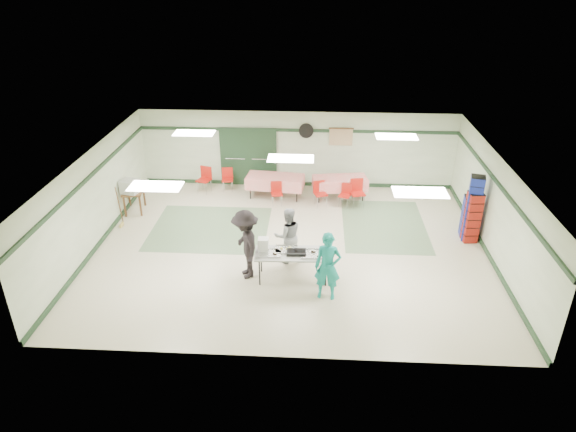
# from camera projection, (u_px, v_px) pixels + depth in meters

# --- Properties ---
(floor) EXTENTS (11.00, 11.00, 0.00)m
(floor) POSITION_uv_depth(u_px,v_px,m) (290.00, 247.00, 14.60)
(floor) COLOR #C1B89B
(floor) RESTS_ON ground
(ceiling) EXTENTS (11.00, 11.00, 0.00)m
(ceiling) POSITION_uv_depth(u_px,v_px,m) (291.00, 158.00, 13.38)
(ceiling) COLOR white
(ceiling) RESTS_ON wall_back
(wall_back) EXTENTS (11.00, 0.00, 11.00)m
(wall_back) POSITION_uv_depth(u_px,v_px,m) (297.00, 149.00, 18.00)
(wall_back) COLOR silver
(wall_back) RESTS_ON floor
(wall_front) EXTENTS (11.00, 0.00, 11.00)m
(wall_front) POSITION_uv_depth(u_px,v_px,m) (278.00, 304.00, 9.98)
(wall_front) COLOR silver
(wall_front) RESTS_ON floor
(wall_left) EXTENTS (0.00, 9.00, 9.00)m
(wall_left) POSITION_uv_depth(u_px,v_px,m) (94.00, 200.00, 14.27)
(wall_left) COLOR silver
(wall_left) RESTS_ON floor
(wall_right) EXTENTS (0.00, 9.00, 9.00)m
(wall_right) POSITION_uv_depth(u_px,v_px,m) (496.00, 209.00, 13.71)
(wall_right) COLOR silver
(wall_right) RESTS_ON floor
(trim_back) EXTENTS (11.00, 0.06, 0.10)m
(trim_back) POSITION_uv_depth(u_px,v_px,m) (297.00, 130.00, 17.66)
(trim_back) COLOR #1E3721
(trim_back) RESTS_ON wall_back
(baseboard_back) EXTENTS (11.00, 0.06, 0.12)m
(baseboard_back) POSITION_uv_depth(u_px,v_px,m) (297.00, 184.00, 18.55)
(baseboard_back) COLOR #1E3721
(baseboard_back) RESTS_ON floor
(trim_left) EXTENTS (0.06, 9.00, 0.10)m
(trim_left) POSITION_uv_depth(u_px,v_px,m) (90.00, 176.00, 13.95)
(trim_left) COLOR #1E3721
(trim_left) RESTS_ON wall_back
(baseboard_left) EXTENTS (0.06, 9.00, 0.12)m
(baseboard_left) POSITION_uv_depth(u_px,v_px,m) (102.00, 240.00, 14.85)
(baseboard_left) COLOR #1E3721
(baseboard_left) RESTS_ON floor
(trim_right) EXTENTS (0.06, 9.00, 0.10)m
(trim_right) POSITION_uv_depth(u_px,v_px,m) (499.00, 185.00, 13.39)
(trim_right) COLOR #1E3721
(trim_right) RESTS_ON wall_back
(baseboard_right) EXTENTS (0.06, 9.00, 0.12)m
(baseboard_right) POSITION_uv_depth(u_px,v_px,m) (486.00, 251.00, 14.29)
(baseboard_right) COLOR #1E3721
(baseboard_right) RESTS_ON floor
(green_patch_a) EXTENTS (3.50, 3.00, 0.01)m
(green_patch_a) POSITION_uv_depth(u_px,v_px,m) (210.00, 228.00, 15.61)
(green_patch_a) COLOR gray
(green_patch_a) RESTS_ON floor
(green_patch_b) EXTENTS (2.50, 3.50, 0.01)m
(green_patch_b) POSITION_uv_depth(u_px,v_px,m) (384.00, 225.00, 15.79)
(green_patch_b) COLOR gray
(green_patch_b) RESTS_ON floor
(double_door_left) EXTENTS (0.90, 0.06, 2.10)m
(double_door_left) POSITION_uv_depth(u_px,v_px,m) (235.00, 157.00, 18.19)
(double_door_left) COLOR gray
(double_door_left) RESTS_ON floor
(double_door_right) EXTENTS (0.90, 0.06, 2.10)m
(double_door_right) POSITION_uv_depth(u_px,v_px,m) (262.00, 157.00, 18.14)
(double_door_right) COLOR gray
(double_door_right) RESTS_ON floor
(door_frame) EXTENTS (2.00, 0.03, 2.15)m
(door_frame) POSITION_uv_depth(u_px,v_px,m) (248.00, 157.00, 18.15)
(door_frame) COLOR #1E3721
(door_frame) RESTS_ON floor
(wall_fan) EXTENTS (0.50, 0.10, 0.50)m
(wall_fan) POSITION_uv_depth(u_px,v_px,m) (306.00, 131.00, 17.61)
(wall_fan) COLOR black
(wall_fan) RESTS_ON wall_back
(scroll_banner) EXTENTS (0.80, 0.02, 0.60)m
(scroll_banner) POSITION_uv_depth(u_px,v_px,m) (341.00, 137.00, 17.64)
(scroll_banner) COLOR tan
(scroll_banner) RESTS_ON wall_back
(serving_table) EXTENTS (1.94, 0.84, 0.76)m
(serving_table) POSITION_uv_depth(u_px,v_px,m) (293.00, 254.00, 12.85)
(serving_table) COLOR #ACACA7
(serving_table) RESTS_ON floor
(sheet_tray_right) EXTENTS (0.65, 0.50, 0.02)m
(sheet_tray_right) POSITION_uv_depth(u_px,v_px,m) (313.00, 254.00, 12.76)
(sheet_tray_right) COLOR silver
(sheet_tray_right) RESTS_ON serving_table
(sheet_tray_mid) EXTENTS (0.57, 0.44, 0.02)m
(sheet_tray_mid) POSITION_uv_depth(u_px,v_px,m) (286.00, 250.00, 12.95)
(sheet_tray_mid) COLOR silver
(sheet_tray_mid) RESTS_ON serving_table
(sheet_tray_left) EXTENTS (0.57, 0.44, 0.02)m
(sheet_tray_left) POSITION_uv_depth(u_px,v_px,m) (270.00, 253.00, 12.79)
(sheet_tray_left) COLOR silver
(sheet_tray_left) RESTS_ON serving_table
(baking_pan) EXTENTS (0.49, 0.32, 0.08)m
(baking_pan) POSITION_uv_depth(u_px,v_px,m) (296.00, 252.00, 12.78)
(baking_pan) COLOR black
(baking_pan) RESTS_ON serving_table
(foam_box_stack) EXTENTS (0.27, 0.25, 0.36)m
(foam_box_stack) POSITION_uv_depth(u_px,v_px,m) (263.00, 245.00, 12.85)
(foam_box_stack) COLOR white
(foam_box_stack) RESTS_ON serving_table
(volunteer_teal) EXTENTS (0.67, 0.47, 1.72)m
(volunteer_teal) POSITION_uv_depth(u_px,v_px,m) (328.00, 267.00, 12.08)
(volunteer_teal) COLOR #138882
(volunteer_teal) RESTS_ON floor
(volunteer_grey) EXTENTS (0.91, 0.80, 1.57)m
(volunteer_grey) POSITION_uv_depth(u_px,v_px,m) (288.00, 235.00, 13.59)
(volunteer_grey) COLOR #949599
(volunteer_grey) RESTS_ON floor
(volunteer_dark) EXTENTS (1.06, 1.36, 1.84)m
(volunteer_dark) POSITION_uv_depth(u_px,v_px,m) (246.00, 244.00, 12.89)
(volunteer_dark) COLOR black
(volunteer_dark) RESTS_ON floor
(dining_table_a) EXTENTS (1.89, 1.04, 0.77)m
(dining_table_a) POSITION_uv_depth(u_px,v_px,m) (340.00, 183.00, 17.32)
(dining_table_a) COLOR red
(dining_table_a) RESTS_ON floor
(dining_table_b) EXTENTS (2.00, 1.06, 0.77)m
(dining_table_b) POSITION_uv_depth(u_px,v_px,m) (275.00, 181.00, 17.43)
(dining_table_b) COLOR red
(dining_table_b) RESTS_ON floor
(chair_a) EXTENTS (0.47, 0.47, 0.77)m
(chair_a) POSITION_uv_depth(u_px,v_px,m) (346.00, 193.00, 16.84)
(chair_a) COLOR #AC220D
(chair_a) RESTS_ON floor
(chair_b) EXTENTS (0.50, 0.50, 0.84)m
(chair_b) POSITION_uv_depth(u_px,v_px,m) (320.00, 191.00, 16.87)
(chair_b) COLOR #AC220D
(chair_b) RESTS_ON floor
(chair_c) EXTENTS (0.52, 0.52, 0.93)m
(chair_c) POSITION_uv_depth(u_px,v_px,m) (357.00, 190.00, 16.79)
(chair_c) COLOR #AC220D
(chair_c) RESTS_ON floor
(chair_d) EXTENTS (0.42, 0.42, 0.78)m
(chair_d) POSITION_uv_depth(u_px,v_px,m) (277.00, 191.00, 16.95)
(chair_d) COLOR #AC220D
(chair_d) RESTS_ON floor
(chair_loose_a) EXTENTS (0.43, 0.43, 0.81)m
(chair_loose_a) POSITION_uv_depth(u_px,v_px,m) (227.00, 177.00, 17.98)
(chair_loose_a) COLOR #AC220D
(chair_loose_a) RESTS_ON floor
(chair_loose_b) EXTENTS (0.54, 0.54, 0.92)m
(chair_loose_b) POSITION_uv_depth(u_px,v_px,m) (205.00, 177.00, 17.81)
(chair_loose_b) COLOR #AC220D
(chair_loose_b) RESTS_ON floor
(crate_stack_blue_a) EXTENTS (0.43, 0.43, 1.26)m
(crate_stack_blue_a) POSITION_uv_depth(u_px,v_px,m) (469.00, 216.00, 14.93)
(crate_stack_blue_a) COLOR #192D97
(crate_stack_blue_a) RESTS_ON floor
(crate_stack_red) EXTENTS (0.43, 0.43, 1.52)m
(crate_stack_red) POSITION_uv_depth(u_px,v_px,m) (472.00, 217.00, 14.60)
(crate_stack_red) COLOR maroon
(crate_stack_red) RESTS_ON floor
(crate_stack_blue_b) EXTENTS (0.46, 0.46, 1.99)m
(crate_stack_blue_b) POSITION_uv_depth(u_px,v_px,m) (473.00, 209.00, 14.55)
(crate_stack_blue_b) COLOR #192D97
(crate_stack_blue_b) RESTS_ON floor
(printer_table) EXTENTS (0.74, 1.02, 0.74)m
(printer_table) POSITION_uv_depth(u_px,v_px,m) (133.00, 193.00, 16.40)
(printer_table) COLOR brown
(printer_table) RESTS_ON floor
(office_printer) EXTENTS (0.61, 0.56, 0.41)m
(office_printer) POSITION_uv_depth(u_px,v_px,m) (130.00, 186.00, 16.09)
(office_printer) COLOR #ACADA8
(office_printer) RESTS_ON printer_table
(broom) EXTENTS (0.08, 0.21, 1.31)m
(broom) POSITION_uv_depth(u_px,v_px,m) (119.00, 206.00, 15.46)
(broom) COLOR brown
(broom) RESTS_ON floor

